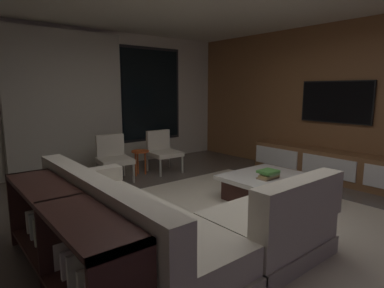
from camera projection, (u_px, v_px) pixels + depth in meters
The scene contains 13 objects.
floor at pixel (223, 225), 3.76m from camera, with size 9.20×9.20×0.00m, color #564C44.
back_wall_with_window at pixel (90, 101), 6.25m from camera, with size 6.60×0.30×2.70m.
media_wall at pixel (353, 102), 5.44m from camera, with size 0.12×7.80×2.70m.
area_rug at pixel (249, 220), 3.90m from camera, with size 3.20×3.80×0.01m, color beige.
sectional_couch at pixel (167, 226), 3.04m from camera, with size 1.98×2.50×0.82m.
coffee_table at pixel (272, 189), 4.53m from camera, with size 1.16×1.16×0.36m.
book_stack_on_coffee_table at pixel (269, 174), 4.40m from camera, with size 0.29×0.21×0.12m.
accent_chair_near_window at pixel (162, 149), 6.18m from camera, with size 0.57×0.59×0.78m.
accent_chair_by_curtain at pixel (113, 155), 5.58m from camera, with size 0.62×0.63×0.78m.
side_stool at pixel (140, 155), 5.90m from camera, with size 0.32×0.32×0.46m.
media_console at pixel (337, 167), 5.49m from camera, with size 0.46×3.10×0.52m.
mounted_tv at pixel (336, 102), 5.57m from camera, with size 0.05×1.25×0.72m.
console_table_behind_couch at pixel (63, 237), 2.55m from camera, with size 0.40×2.10×0.74m.
Camera 1 is at (-2.53, -2.51, 1.57)m, focal length 30.16 mm.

